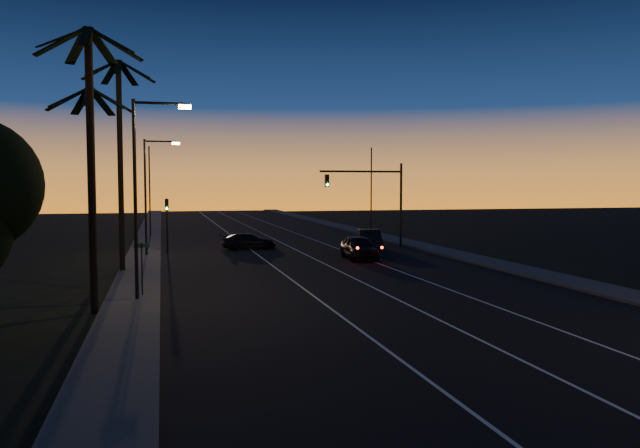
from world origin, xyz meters
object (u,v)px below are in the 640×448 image
object	(u,v)px
right_car	(370,240)
cross_car	(248,241)
lead_car	(359,247)
signal_mast	(374,190)

from	to	relation	value
right_car	cross_car	size ratio (longest dim) A/B	1.10
lead_car	cross_car	bearing A→B (deg)	128.30
signal_mast	lead_car	distance (m)	8.97
lead_car	right_car	bearing A→B (deg)	64.35
signal_mast	right_car	world-z (taller)	signal_mast
signal_mast	lead_car	bearing A→B (deg)	-116.68
right_car	cross_car	bearing A→B (deg)	164.23
lead_car	cross_car	size ratio (longest dim) A/B	1.18
signal_mast	lead_car	world-z (taller)	signal_mast
signal_mast	cross_car	distance (m)	11.13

